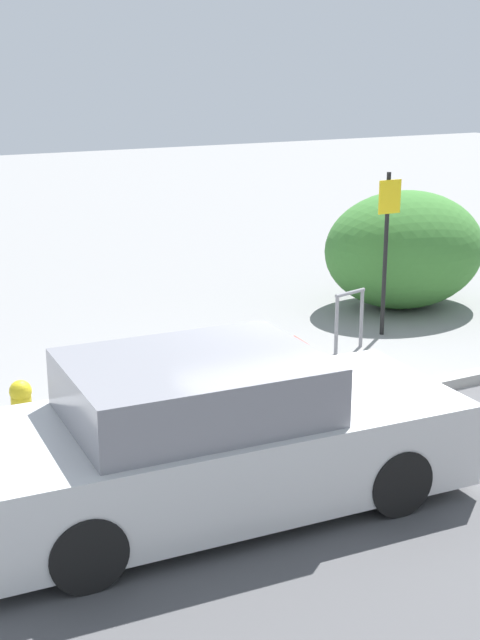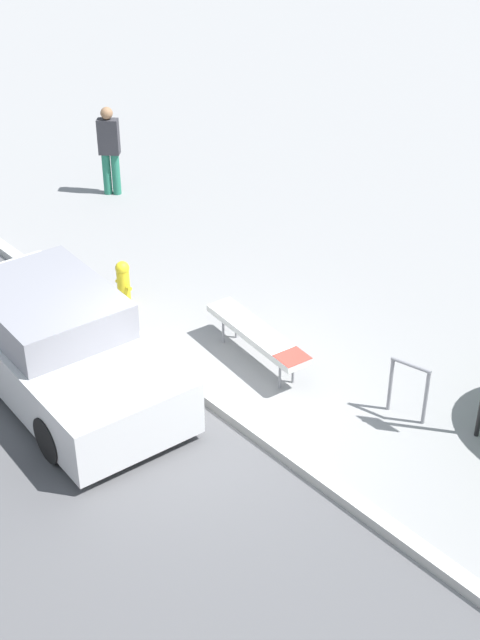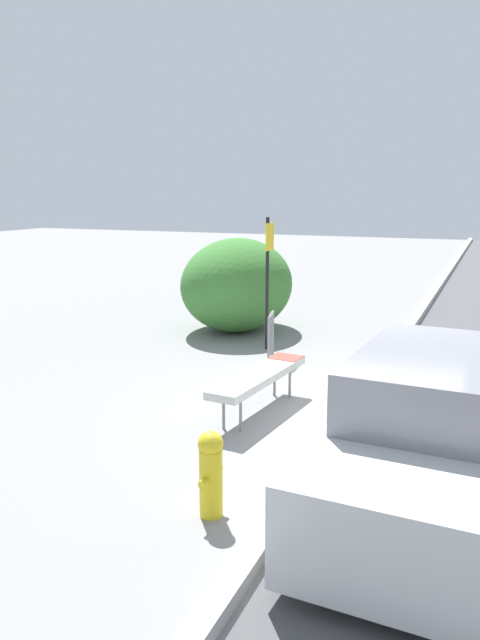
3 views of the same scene
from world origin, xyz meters
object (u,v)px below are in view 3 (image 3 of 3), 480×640
at_px(parked_car_near, 452,431).
at_px(bench, 259,376).
at_px(fire_hydrant, 211,471).
at_px(bike_rack, 271,333).
at_px(sign_post, 268,271).

bearing_deg(parked_car_near, bench, 62.93).
height_order(fire_hydrant, parked_car_near, parked_car_near).
xyz_separation_m(fire_hydrant, parked_car_near, (1.13, -1.85, 0.23)).
xyz_separation_m(bike_rack, parked_car_near, (-3.59, -3.01, 0.13)).
height_order(bike_rack, parked_car_near, parked_car_near).
bearing_deg(fire_hydrant, bench, 11.71).
distance_m(bike_rack, parked_car_near, 4.69).
bearing_deg(fire_hydrant, bike_rack, 13.84).
bearing_deg(parked_car_near, fire_hydrant, 125.07).
relative_size(bench, parked_car_near, 0.45).
bearing_deg(bike_rack, bench, -163.72).
distance_m(fire_hydrant, parked_car_near, 2.18).
height_order(bike_rack, sign_post, sign_post).
bearing_deg(parked_car_near, bike_rack, 43.60).
height_order(bench, fire_hydrant, fire_hydrant).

